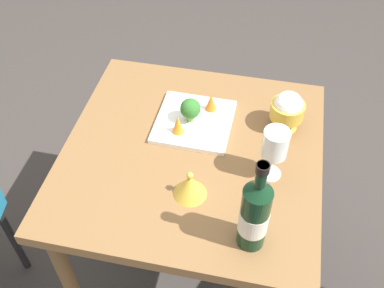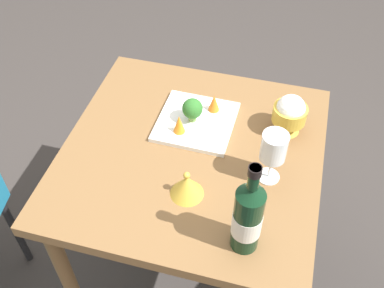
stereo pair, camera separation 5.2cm
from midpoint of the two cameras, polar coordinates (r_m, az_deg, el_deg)
ground_plane at (r=2.05m, az=0.76°, el=-14.82°), size 8.00×8.00×0.00m
dining_table at (r=1.52m, az=0.99°, el=-3.28°), size 0.82×0.82×0.74m
wine_bottle at (r=1.15m, az=8.33°, el=-9.11°), size 0.08×0.08×0.31m
wine_glass at (r=1.30m, az=11.39°, el=-0.53°), size 0.08×0.08×0.18m
rice_bowl at (r=1.49m, az=13.18°, el=3.72°), size 0.11×0.11×0.14m
rice_bowl_lid at (r=1.30m, az=0.50°, el=-5.24°), size 0.10×0.10×0.09m
serving_plate at (r=1.52m, az=1.51°, el=2.80°), size 0.25×0.25×0.02m
broccoli_floret at (r=1.48m, az=1.06°, el=4.41°), size 0.07×0.07×0.09m
carrot_garnish_left at (r=1.46m, az=-0.61°, el=2.53°), size 0.04×0.04×0.07m
carrot_garnish_right at (r=1.53m, az=3.76°, el=5.19°), size 0.04×0.04×0.06m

